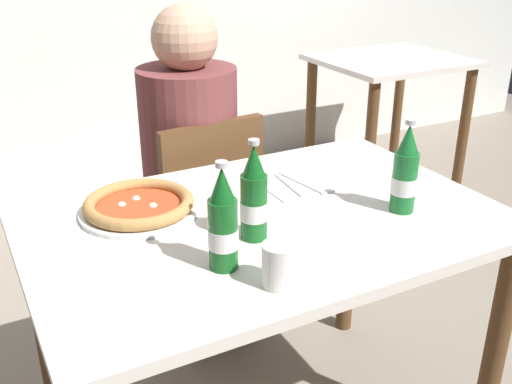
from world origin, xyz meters
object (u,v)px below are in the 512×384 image
dining_table_main (265,256)px  beer_bottle_center (254,198)px  chair_behind_table (200,213)px  dining_table_background (389,85)px  paper_cup (279,265)px  pizza_margherita_near (139,206)px  beer_bottle_left (223,224)px  napkin_with_cutlery (295,185)px  diner_seated (191,183)px  beer_bottle_right (405,174)px

dining_table_main → beer_bottle_center: 0.25m
dining_table_main → chair_behind_table: chair_behind_table is taller
dining_table_background → paper_cup: paper_cup is taller
pizza_margherita_near → dining_table_main: bearing=-31.8°
dining_table_background → beer_bottle_left: (-1.81, -1.62, 0.26)m
dining_table_main → paper_cup: bearing=-113.7°
napkin_with_cutlery → paper_cup: 0.53m
pizza_margherita_near → beer_bottle_center: 0.34m
diner_seated → dining_table_background: 1.74m
beer_bottle_right → beer_bottle_left: bearing=-175.6°
dining_table_main → napkin_with_cutlery: bearing=38.0°
dining_table_main → diner_seated: 0.66m
dining_table_main → beer_bottle_left: size_ratio=4.86×
dining_table_background → dining_table_main: bearing=-138.1°
dining_table_main → beer_bottle_center: beer_bottle_center is taller
dining_table_background → napkin_with_cutlery: bearing=-137.6°
dining_table_main → chair_behind_table: bearing=83.8°
beer_bottle_left → napkin_with_cutlery: beer_bottle_left is taller
beer_bottle_right → paper_cup: size_ratio=2.60×
beer_bottle_right → napkin_with_cutlery: (-0.16, 0.27, -0.10)m
dining_table_main → pizza_margherita_near: 0.35m
diner_seated → chair_behind_table: bearing=-82.0°
dining_table_main → napkin_with_cutlery: (0.17, 0.14, 0.12)m
dining_table_main → dining_table_background: size_ratio=1.50×
beer_bottle_right → beer_bottle_center: bearing=173.3°
beer_bottle_center → chair_behind_table: bearing=78.4°
pizza_margherita_near → beer_bottle_left: 0.37m
diner_seated → napkin_with_cutlery: (0.11, -0.52, 0.17)m
chair_behind_table → beer_bottle_right: bearing=104.1°
chair_behind_table → beer_bottle_right: (0.27, -0.74, 0.37)m
chair_behind_table → paper_cup: 0.98m
dining_table_background → beer_bottle_center: beer_bottle_center is taller
pizza_margherita_near → paper_cup: bearing=-72.2°
napkin_with_cutlery → dining_table_main: bearing=-142.0°
pizza_margherita_near → beer_bottle_right: (0.61, -0.31, 0.08)m
chair_behind_table → beer_bottle_left: beer_bottle_left is taller
dining_table_background → chair_behind_table: bearing=-151.6°
chair_behind_table → diner_seated: bearing=-87.7°
napkin_with_cutlery → beer_bottle_left: bearing=-140.2°
pizza_margherita_near → paper_cup: paper_cup is taller
dining_table_background → beer_bottle_center: bearing=-137.8°
beer_bottle_left → beer_bottle_center: same height
dining_table_main → beer_bottle_right: (0.33, -0.13, 0.22)m
pizza_margherita_near → beer_bottle_left: (0.08, -0.35, 0.08)m
diner_seated → paper_cup: size_ratio=12.73×
dining_table_main → paper_cup: (-0.13, -0.29, 0.16)m
diner_seated → beer_bottle_center: bearing=-100.4°
dining_table_main → chair_behind_table: size_ratio=1.41×
beer_bottle_center → paper_cup: size_ratio=2.60×
dining_table_background → pizza_margherita_near: bearing=-146.0°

